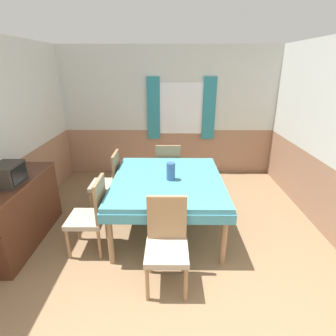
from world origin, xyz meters
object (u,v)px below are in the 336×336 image
(sideboard, at_px, (19,212))
(chair_head_near, at_px, (167,241))
(dining_table, at_px, (168,185))
(chair_head_window, at_px, (168,168))
(chair_left_far, at_px, (109,180))
(chair_left_near, at_px, (92,214))
(vase, at_px, (171,171))
(tv, at_px, (8,175))

(sideboard, bearing_deg, chair_head_near, -19.58)
(dining_table, bearing_deg, chair_head_window, 90.00)
(sideboard, bearing_deg, chair_left_far, 40.63)
(chair_left_near, xyz_separation_m, sideboard, (-0.99, 0.15, -0.07))
(chair_head_window, distance_m, vase, 1.14)
(dining_table, bearing_deg, vase, -46.62)
(chair_head_window, relative_size, tv, 2.60)
(chair_head_window, relative_size, vase, 4.08)
(chair_head_near, xyz_separation_m, tv, (-1.90, 0.60, 0.49))
(chair_head_near, xyz_separation_m, chair_left_far, (-0.93, 1.53, 0.00))
(chair_head_window, bearing_deg, sideboard, -144.26)
(chair_left_near, distance_m, tv, 1.09)
(sideboard, bearing_deg, chair_head_window, 35.74)
(chair_left_far, bearing_deg, tv, 133.78)
(chair_left_far, distance_m, chair_left_near, 1.00)
(chair_head_near, relative_size, chair_head_window, 1.00)
(chair_left_near, bearing_deg, chair_head_window, -31.35)
(tv, height_order, vase, tv)
(sideboard, distance_m, vase, 2.04)
(chair_left_far, height_order, chair_left_near, same)
(chair_head_near, relative_size, vase, 4.08)
(chair_left_far, relative_size, sideboard, 0.68)
(vase, bearing_deg, chair_left_far, 150.88)
(dining_table, bearing_deg, chair_head_near, -90.00)
(chair_left_far, bearing_deg, chair_left_near, -180.00)
(chair_left_far, relative_size, tv, 2.60)
(chair_left_far, height_order, sideboard, chair_left_far)
(chair_head_window, height_order, sideboard, chair_head_window)
(dining_table, bearing_deg, chair_left_far, 151.89)
(chair_head_near, height_order, chair_left_near, same)
(chair_left_near, bearing_deg, dining_table, -61.89)
(dining_table, xyz_separation_m, chair_head_window, (-0.00, 1.03, -0.16))
(sideboard, height_order, tv, tv)
(dining_table, relative_size, chair_left_far, 1.75)
(dining_table, distance_m, chair_head_near, 1.05)
(chair_head_near, distance_m, tv, 2.05)
(dining_table, bearing_deg, chair_left_near, -151.89)
(dining_table, distance_m, chair_head_window, 1.05)
(chair_head_near, height_order, sideboard, chair_head_near)
(chair_left_near, height_order, tv, tv)
(chair_head_near, bearing_deg, chair_left_near, -29.81)
(chair_head_window, relative_size, chair_left_near, 1.00)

